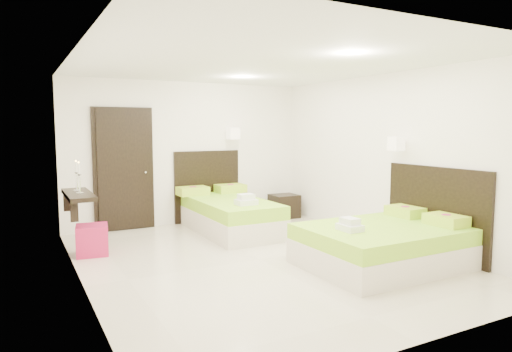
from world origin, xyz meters
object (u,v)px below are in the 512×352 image
ottoman (92,240)px  bed_double (387,242)px  nightstand (284,206)px  bed_single (228,212)px

ottoman → bed_double: bearing=-34.9°
bed_double → ottoman: bearing=145.1°
bed_double → nightstand: 3.35m
bed_single → bed_double: size_ratio=1.08×
nightstand → ottoman: bearing=-163.6°
bed_single → ottoman: bed_single is taller
bed_double → nightstand: bearing=81.7°
nightstand → ottoman: (-3.78, -1.02, -0.02)m
bed_single → bed_double: bed_single is taller
bed_double → nightstand: bed_double is taller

